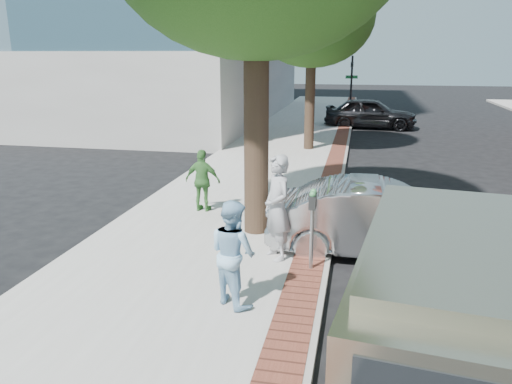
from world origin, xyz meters
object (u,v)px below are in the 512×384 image
(person_green, at_px, (203,181))
(sedan_silver, at_px, (383,220))
(parking_meter, at_px, (312,213))
(bg_car, at_px, (370,113))
(person_gray, at_px, (277,208))
(van, at_px, (446,289))
(person_officer, at_px, (233,253))

(person_green, relative_size, sedan_silver, 0.34)
(person_green, bearing_deg, parking_meter, 140.05)
(sedan_silver, xyz_separation_m, bg_car, (-0.00, 18.04, 0.08))
(parking_meter, relative_size, person_gray, 0.74)
(person_green, distance_m, van, 7.13)
(person_green, bearing_deg, person_officer, 118.01)
(van, bearing_deg, person_gray, 141.89)
(person_green, bearing_deg, sedan_silver, 163.78)
(parking_meter, xyz_separation_m, van, (1.90, -2.28, -0.16))
(parking_meter, relative_size, bg_car, 0.31)
(person_green, bearing_deg, van, 137.84)
(person_gray, bearing_deg, van, 10.20)
(person_gray, relative_size, person_green, 1.30)
(person_gray, height_order, van, person_gray)
(van, bearing_deg, sedan_silver, 107.58)
(bg_car, bearing_deg, van, -175.07)
(van, bearing_deg, parking_meter, 137.43)
(parking_meter, height_order, person_gray, person_gray)
(parking_meter, relative_size, van, 0.27)
(person_officer, relative_size, van, 0.31)
(parking_meter, height_order, person_green, person_green)
(sedan_silver, height_order, bg_car, bg_car)
(parking_meter, relative_size, person_officer, 0.89)
(bg_car, height_order, van, van)
(parking_meter, bearing_deg, bg_car, 86.24)
(person_officer, xyz_separation_m, bg_car, (2.33, 20.84, -0.16))
(sedan_silver, bearing_deg, bg_car, -1.52)
(person_green, xyz_separation_m, van, (4.85, -5.22, 0.13))
(person_gray, bearing_deg, sedan_silver, 81.31)
(person_officer, bearing_deg, sedan_silver, -92.24)
(bg_car, bearing_deg, person_officer, 176.88)
(person_gray, bearing_deg, person_green, -172.62)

